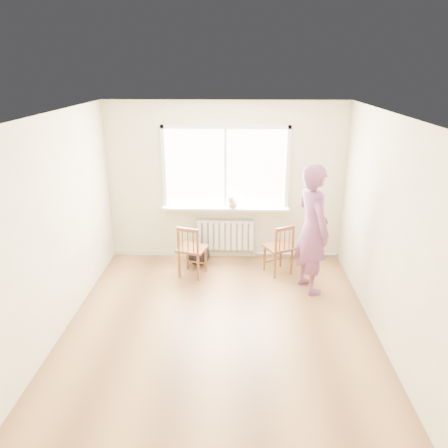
# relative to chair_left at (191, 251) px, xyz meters

# --- Properties ---
(floor) EXTENTS (4.50, 4.50, 0.00)m
(floor) POSITION_rel_chair_left_xyz_m (0.52, -1.44, -0.44)
(floor) COLOR #A57344
(floor) RESTS_ON ground
(ceiling) EXTENTS (4.50, 4.50, 0.00)m
(ceiling) POSITION_rel_chair_left_xyz_m (0.52, -1.44, 2.26)
(ceiling) COLOR white
(ceiling) RESTS_ON back_wall
(back_wall) EXTENTS (4.00, 0.01, 2.70)m
(back_wall) POSITION_rel_chair_left_xyz_m (0.52, 0.81, 0.91)
(back_wall) COLOR beige
(back_wall) RESTS_ON ground
(window) EXTENTS (2.12, 0.05, 1.42)m
(window) POSITION_rel_chair_left_xyz_m (0.52, 0.79, 1.23)
(window) COLOR white
(window) RESTS_ON back_wall
(windowsill) EXTENTS (2.15, 0.22, 0.04)m
(windowsill) POSITION_rel_chair_left_xyz_m (0.52, 0.70, 0.49)
(windowsill) COLOR white
(windowsill) RESTS_ON back_wall
(radiator) EXTENTS (1.00, 0.12, 0.55)m
(radiator) POSITION_rel_chair_left_xyz_m (0.52, 0.72, 0.00)
(radiator) COLOR white
(radiator) RESTS_ON back_wall
(heating_pipe) EXTENTS (1.40, 0.04, 0.04)m
(heating_pipe) POSITION_rel_chair_left_xyz_m (1.77, 0.75, -0.36)
(heating_pipe) COLOR silver
(heating_pipe) RESTS_ON back_wall
(baseboard) EXTENTS (4.00, 0.03, 0.08)m
(baseboard) POSITION_rel_chair_left_xyz_m (0.52, 0.80, -0.40)
(baseboard) COLOR beige
(baseboard) RESTS_ON ground
(chair_left) EXTENTS (0.53, 0.51, 0.86)m
(chair_left) POSITION_rel_chair_left_xyz_m (0.00, 0.00, 0.00)
(chair_left) COLOR brown
(chair_left) RESTS_ON floor
(chair_right) EXTENTS (0.56, 0.55, 0.85)m
(chair_right) POSITION_rel_chair_left_xyz_m (1.42, 0.14, -0.01)
(chair_right) COLOR brown
(chair_right) RESTS_ON floor
(person) EXTENTS (0.68, 0.82, 1.93)m
(person) POSITION_rel_chair_left_xyz_m (1.83, -0.36, 0.53)
(person) COLOR #C2406D
(person) RESTS_ON floor
(cat) EXTENTS (0.23, 0.39, 0.27)m
(cat) POSITION_rel_chair_left_xyz_m (0.65, 0.62, 0.62)
(cat) COLOR beige
(cat) RESTS_ON windowsill
(backpack) EXTENTS (0.42, 0.33, 0.38)m
(backpack) POSITION_rel_chair_left_xyz_m (0.07, 0.42, -0.24)
(backpack) COLOR black
(backpack) RESTS_ON floor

